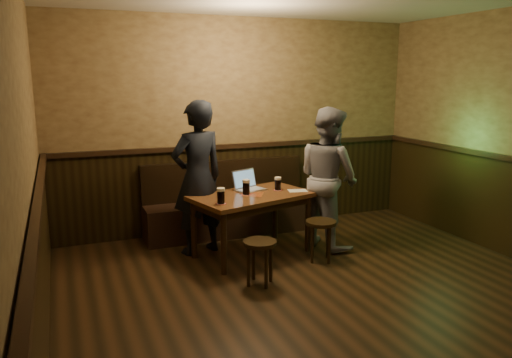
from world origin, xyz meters
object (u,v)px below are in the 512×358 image
at_px(person_grey, 328,178).
at_px(stool_right, 321,229).
at_px(bench, 228,210).
at_px(laptop, 248,185).
at_px(stool_left, 260,250).
at_px(pint_left, 221,196).
at_px(person_suit, 198,178).
at_px(pint_mid, 246,187).
at_px(pint_right, 278,184).
at_px(pub_table, 252,202).

bearing_deg(person_grey, stool_right, 132.60).
height_order(bench, laptop, laptop).
relative_size(stool_left, pint_left, 2.61).
bearing_deg(laptop, stool_right, -69.01).
distance_m(stool_left, person_suit, 1.29).
xyz_separation_m(pint_mid, pint_right, (0.43, 0.07, -0.01)).
distance_m(pint_mid, person_suit, 0.57).
height_order(bench, pint_right, bench).
xyz_separation_m(bench, stool_right, (0.64, -1.34, 0.06)).
distance_m(pub_table, stool_right, 0.84).
relative_size(pub_table, laptop, 3.71).
bearing_deg(person_grey, pint_left, 89.31).
height_order(bench, pint_left, bench).
relative_size(pint_left, person_grey, 0.10).
xyz_separation_m(pint_right, laptop, (-0.33, 0.14, -0.02)).
xyz_separation_m(bench, person_grey, (0.97, -0.89, 0.54)).
xyz_separation_m(pub_table, stool_left, (-0.24, -0.83, -0.26)).
bearing_deg(pint_mid, person_grey, -2.18).
height_order(person_suit, person_grey, person_suit).
relative_size(bench, person_grey, 1.30).
xyz_separation_m(stool_left, pint_left, (-0.22, 0.55, 0.45)).
height_order(stool_left, person_grey, person_grey).
xyz_separation_m(pint_right, person_grey, (0.61, -0.11, 0.05)).
distance_m(bench, laptop, 0.79).
bearing_deg(bench, pub_table, -90.00).
bearing_deg(stool_right, stool_left, -158.13).
distance_m(stool_right, pint_mid, 0.96).
relative_size(pub_table, pint_right, 9.40).
bearing_deg(laptop, pint_right, -43.93).
height_order(pint_right, person_suit, person_suit).
relative_size(pint_mid, person_grey, 0.10).
bearing_deg(pint_right, laptop, 156.11).
distance_m(bench, stool_right, 1.48).
bearing_deg(pint_right, pub_table, -167.26).
bearing_deg(pint_left, laptop, 45.51).
bearing_deg(bench, pint_left, -111.96).
relative_size(bench, stool_right, 4.75).
bearing_deg(person_suit, pint_mid, 134.62).
height_order(pint_mid, person_grey, person_grey).
xyz_separation_m(pint_left, pint_mid, (0.39, 0.29, 0.00)).
distance_m(pint_left, person_suit, 0.59).
bearing_deg(pub_table, stool_left, -121.42).
distance_m(stool_left, stool_right, 0.95).
bearing_deg(pint_mid, pint_left, -143.89).
distance_m(pint_right, person_suit, 0.94).
distance_m(bench, person_grey, 1.43).
relative_size(pub_table, pint_mid, 8.47).
bearing_deg(pint_left, pub_table, 31.13).
bearing_deg(pint_mid, bench, 85.56).
relative_size(person_suit, person_grey, 1.05).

